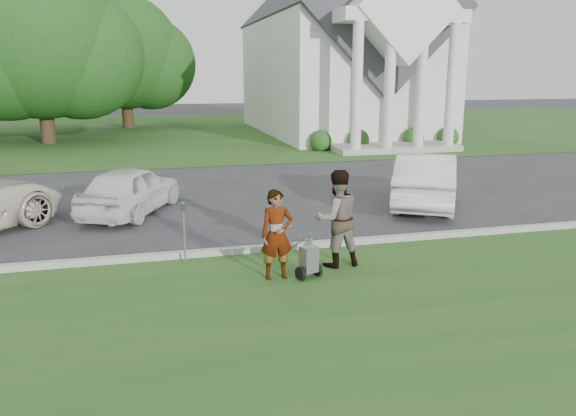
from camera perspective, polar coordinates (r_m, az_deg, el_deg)
name	(u,v)px	position (r m, az deg, el deg)	size (l,w,h in m)	color
ground	(295,258)	(11.77, 0.67, -5.09)	(120.00, 120.00, 0.00)	#333335
grass_strip	(343,317)	(9.10, 5.61, -10.93)	(80.00, 7.00, 0.01)	#23511C
church_lawn	(190,131)	(38.07, -9.91, 7.75)	(80.00, 30.00, 0.01)	#23511C
curb	(288,247)	(12.25, 0.01, -3.96)	(80.00, 0.18, 0.15)	#9E9E93
church	(340,36)	(35.97, 5.32, 17.03)	(9.19, 19.00, 24.10)	white
tree_left	(39,46)	(33.19, -23.96, 14.81)	(10.63, 8.40, 9.71)	#332316
tree_back	(124,58)	(40.79, -16.34, 14.44)	(9.61, 7.60, 8.89)	#332316
striping_cart	(309,260)	(10.53, 2.10, -5.30)	(0.68, 0.97, 0.84)	black
person_left	(277,235)	(10.38, -1.15, -2.80)	(0.62, 0.40, 1.69)	#999999
person_right	(336,219)	(11.06, 4.95, -1.13)	(0.94, 0.73, 1.94)	#999999
parking_meter_near	(184,225)	(11.41, -10.53, -1.72)	(0.09, 0.08, 1.27)	gray
car_b	(130,190)	(15.85, -15.72, 1.81)	(1.58, 3.93, 1.34)	white
car_d	(425,179)	(16.71, 13.77, 2.84)	(1.61, 4.63, 1.52)	silver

